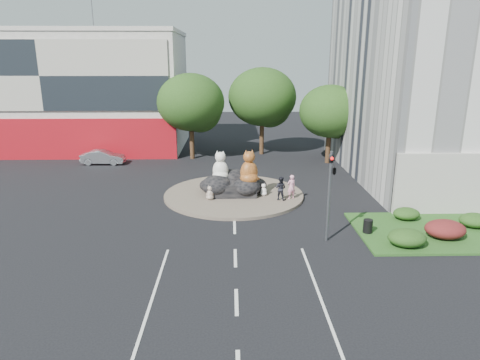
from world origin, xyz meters
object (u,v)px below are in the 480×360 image
object	(u,v)px
kitten_white	(264,189)
litter_bin	(368,226)
cat_white	(220,165)
kitten_calico	(210,192)
pedestrian_dark	(280,188)
pedestrian_pink	(291,187)
cat_tabby	(249,167)
parked_car	(103,157)

from	to	relation	value
kitten_white	litter_bin	distance (m)	8.58
kitten_white	cat_white	bearing A→B (deg)	158.64
kitten_calico	kitten_white	xyz separation A→B (m)	(3.76, 0.79, -0.05)
cat_white	pedestrian_dark	bearing A→B (deg)	-18.17
pedestrian_dark	litter_bin	bearing A→B (deg)	154.28
kitten_white	pedestrian_pink	world-z (taller)	pedestrian_pink
cat_tabby	kitten_white	distance (m)	1.96
cat_white	parked_car	world-z (taller)	cat_white
cat_tabby	pedestrian_dark	bearing A→B (deg)	-46.93
pedestrian_dark	parked_car	world-z (taller)	pedestrian_dark
cat_white	kitten_white	xyz separation A→B (m)	(3.06, -0.87, -1.55)
kitten_white	kitten_calico	bearing A→B (deg)	-173.66
pedestrian_pink	cat_white	bearing A→B (deg)	-42.19
kitten_calico	litter_bin	world-z (taller)	kitten_calico
kitten_calico	litter_bin	xyz separation A→B (m)	(9.15, -5.88, -0.19)
pedestrian_dark	parked_car	xyz separation A→B (m)	(-15.37, 11.42, -0.36)
kitten_white	parked_car	xyz separation A→B (m)	(-14.28, 10.41, 0.02)
pedestrian_dark	parked_car	bearing A→B (deg)	-9.56
kitten_calico	pedestrian_dark	distance (m)	4.86
kitten_calico	cat_tabby	bearing A→B (deg)	29.97
cat_white	kitten_calico	xyz separation A→B (m)	(-0.70, -1.66, -1.50)
cat_tabby	litter_bin	bearing A→B (deg)	-66.56
cat_white	kitten_calico	distance (m)	2.34
kitten_calico	pedestrian_dark	size ratio (longest dim) A/B	0.60
cat_tabby	parked_car	size ratio (longest dim) A/B	0.60
kitten_calico	kitten_white	world-z (taller)	kitten_calico
kitten_calico	litter_bin	size ratio (longest dim) A/B	1.29
cat_tabby	pedestrian_pink	distance (m)	3.26
cat_tabby	kitten_calico	size ratio (longest dim) A/B	2.43
cat_tabby	parked_car	xyz separation A→B (m)	(-13.25, 10.35, -1.64)
cat_white	kitten_calico	world-z (taller)	cat_white
cat_tabby	parked_car	distance (m)	16.89
kitten_white	pedestrian_pink	distance (m)	2.06
litter_bin	pedestrian_pink	bearing A→B (deg)	120.98
kitten_calico	parked_car	xyz separation A→B (m)	(-10.52, 11.20, -0.03)
cat_white	litter_bin	distance (m)	11.45
cat_white	pedestrian_dark	xyz separation A→B (m)	(4.14, -1.87, -1.17)
parked_car	litter_bin	distance (m)	26.05
kitten_calico	cat_white	bearing A→B (deg)	79.76
cat_tabby	cat_white	bearing A→B (deg)	137.99
pedestrian_pink	litter_bin	world-z (taller)	pedestrian_pink
kitten_white	cat_tabby	bearing A→B (deg)	171.29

